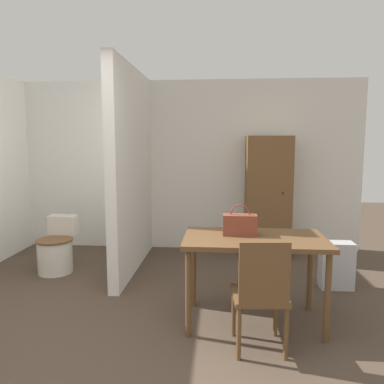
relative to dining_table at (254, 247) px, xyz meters
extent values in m
plane|color=#4C3D30|center=(-1.01, -0.90, -0.69)|extent=(16.00, 16.00, 0.00)
cube|color=white|center=(-1.01, 2.40, 0.56)|extent=(5.48, 0.12, 2.50)
cube|color=white|center=(-1.41, 1.40, 0.56)|extent=(0.12, 1.88, 2.50)
cube|color=brown|center=(0.00, 0.00, 0.07)|extent=(1.23, 0.71, 0.04)
cylinder|color=brown|center=(-0.55, -0.30, -0.32)|extent=(0.05, 0.05, 0.74)
cylinder|color=brown|center=(0.55, -0.30, -0.32)|extent=(0.05, 0.05, 0.74)
cylinder|color=brown|center=(-0.55, 0.30, -0.32)|extent=(0.05, 0.05, 0.74)
cylinder|color=brown|center=(0.55, 0.30, -0.32)|extent=(0.05, 0.05, 0.74)
cube|color=brown|center=(0.00, -0.42, -0.27)|extent=(0.44, 0.44, 0.04)
cube|color=brown|center=(0.02, -0.60, -0.02)|extent=(0.37, 0.06, 0.45)
cylinder|color=brown|center=(-0.18, -0.26, -0.49)|extent=(0.04, 0.04, 0.41)
cylinder|color=brown|center=(0.16, -0.23, -0.49)|extent=(0.04, 0.04, 0.41)
cylinder|color=brown|center=(-0.16, -0.60, -0.49)|extent=(0.04, 0.04, 0.41)
cylinder|color=brown|center=(0.19, -0.58, -0.49)|extent=(0.04, 0.04, 0.41)
cylinder|color=silver|center=(-2.33, 1.12, -0.49)|extent=(0.42, 0.42, 0.40)
cylinder|color=brown|center=(-2.33, 1.12, -0.28)|extent=(0.44, 0.44, 0.02)
cube|color=silver|center=(-2.33, 1.39, -0.16)|extent=(0.35, 0.18, 0.26)
cube|color=brown|center=(-0.13, 0.07, 0.18)|extent=(0.30, 0.14, 0.18)
torus|color=brown|center=(-0.13, 0.07, 0.27)|extent=(0.18, 0.01, 0.18)
cube|color=brown|center=(0.36, 2.08, 0.15)|extent=(0.62, 0.48, 1.69)
sphere|color=black|center=(0.53, 1.83, 0.24)|extent=(0.02, 0.02, 0.02)
cube|color=#BCBCC1|center=(0.98, 0.88, -0.43)|extent=(0.35, 0.20, 0.52)
camera|label=1|loc=(-0.30, -3.20, 0.90)|focal=35.00mm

